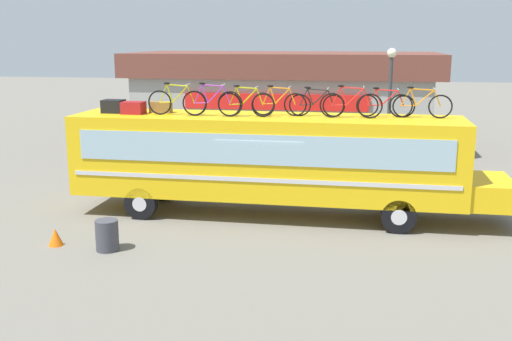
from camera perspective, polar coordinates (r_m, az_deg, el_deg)
The scene contains 17 objects.
ground_plane at distance 18.22m, azimuth 0.87°, elevation -4.24°, with size 120.00×120.00×0.00m, color slate.
bus at distance 17.75m, azimuth 1.53°, elevation 1.27°, with size 12.87×2.45×3.02m.
luggage_bag_1 at distance 18.86m, azimuth -13.45°, elevation 5.98°, with size 0.63×0.51×0.40m, color black.
luggage_bag_2 at distance 18.46m, azimuth -11.62°, elevation 5.88°, with size 0.65×0.52×0.37m, color maroon.
luggage_bag_3 at distance 18.61m, azimuth -9.07°, elevation 5.99°, with size 0.65×0.33×0.34m, color olive.
rooftop_bicycle_1 at distance 17.91m, azimuth -7.56°, elevation 6.53°, with size 1.79×0.44×0.96m.
rooftop_bicycle_2 at distance 17.54m, azimuth -4.21°, elevation 6.50°, with size 1.80×0.44×0.98m.
rooftop_bicycle_3 at distance 17.39m, azimuth -0.96°, elevation 6.40°, with size 1.69×0.44×0.92m.
rooftop_bicycle_4 at distance 17.62m, azimuth 2.21°, elevation 6.45°, with size 1.63×0.44×0.90m.
rooftop_bicycle_5 at distance 17.52m, azimuth 5.80°, elevation 6.32°, with size 1.63×0.44×0.87m.
rooftop_bicycle_6 at distance 17.31m, azimuth 9.03°, elevation 6.25°, with size 1.78×0.44×0.94m.
rooftop_bicycle_7 at distance 17.72m, azimuth 12.23°, elevation 6.17°, with size 1.68×0.44×0.86m.
rooftop_bicycle_8 at distance 17.74m, azimuth 15.41°, elevation 6.05°, with size 1.77×0.44×0.90m.
roadside_building at distance 29.75m, azimuth 2.69°, elevation 6.90°, with size 14.79×6.57×4.57m.
trash_bin at distance 15.59m, azimuth -14.02°, elevation -6.01°, with size 0.58×0.58×0.79m, color #3F3F47.
traffic_cone at distance 16.37m, azimuth -18.58°, elevation -6.03°, with size 0.38×0.38×0.46m, color orange.
street_lamp at distance 23.61m, azimuth 12.65°, elevation 7.03°, with size 0.36×0.36×4.89m.
Camera 1 is at (2.82, -17.22, 5.24)m, focal length 41.93 mm.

